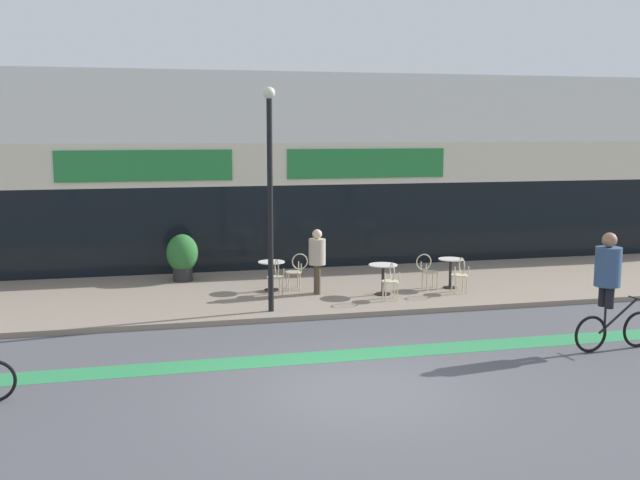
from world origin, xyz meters
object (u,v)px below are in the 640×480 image
planter_pot (182,256)px  cyclist_1 (609,281)px  bistro_table_2 (450,267)px  cafe_chair_0_near (276,275)px  cafe_chair_0_side (296,269)px  cafe_chair_2_near (460,272)px  bistro_table_0 (271,270)px  bistro_table_1 (383,273)px  cafe_chair_1_near (391,279)px  cafe_chair_2_side (427,269)px  lamp_post (270,183)px  pedestrian_near_end (317,256)px

planter_pot → cyclist_1: (7.35, -7.84, 0.52)m
bistro_table_2 → cafe_chair_0_near: size_ratio=0.83×
cafe_chair_0_side → cafe_chair_0_near: bearing=45.8°
cafe_chair_0_near → cafe_chair_2_near: 4.49m
bistro_table_0 → bistro_table_1: (2.54, -1.11, 0.01)m
bistro_table_2 → cafe_chair_2_near: bearing=-90.7°
bistro_table_2 → cafe_chair_0_side: size_ratio=0.83×
planter_pot → bistro_table_0: bearing=-39.2°
bistro_table_0 → cafe_chair_0_side: size_ratio=0.81×
bistro_table_1 → bistro_table_2: size_ratio=0.99×
bistro_table_2 → cafe_chair_1_near: size_ratio=0.83×
bistro_table_2 → cafe_chair_2_near: size_ratio=0.83×
bistro_table_2 → cafe_chair_2_side: size_ratio=0.83×
cafe_chair_0_side → planter_pot: size_ratio=0.72×
bistro_table_1 → cafe_chair_2_near: 1.91m
bistro_table_2 → cyclist_1: size_ratio=0.34×
lamp_post → bistro_table_1: bearing=19.4°
cafe_chair_2_near → cyclist_1: cyclist_1 is taller
bistro_table_0 → bistro_table_2: size_ratio=0.97×
cafe_chair_0_near → cyclist_1: bearing=-138.7°
cafe_chair_2_side → cyclist_1: 5.59m
pedestrian_near_end → lamp_post: bearing=51.3°
pedestrian_near_end → cafe_chair_2_near: bearing=171.9°
cafe_chair_1_near → lamp_post: bearing=102.6°
bistro_table_2 → cafe_chair_0_near: bearing=178.1°
cafe_chair_1_near → bistro_table_2: bearing=-58.6°
bistro_table_0 → lamp_post: 3.17m
cafe_chair_2_side → bistro_table_0: bearing=167.1°
bistro_table_1 → pedestrian_near_end: (-1.53, 0.46, 0.41)m
cafe_chair_2_side → pedestrian_near_end: (-2.79, 0.13, 0.42)m
bistro_table_0 → cafe_chair_2_near: cafe_chair_2_near is taller
bistro_table_2 → cafe_chair_1_near: cafe_chair_1_near is taller
cafe_chair_0_near → cafe_chair_2_near: same height
bistro_table_0 → planter_pot: bearing=140.8°
cafe_chair_0_near → cyclist_1: 7.65m
lamp_post → pedestrian_near_end: (1.39, 1.49, -1.88)m
bistro_table_1 → cafe_chair_0_near: 2.59m
cafe_chair_1_near → lamp_post: (-2.91, -0.40, 2.31)m
cafe_chair_1_near → cafe_chair_2_side: bearing=-48.4°
bistro_table_0 → lamp_post: (-0.38, -2.13, 2.31)m
cafe_chair_2_side → planter_pot: size_ratio=0.72×
cafe_chair_0_near → cafe_chair_1_near: same height
cafe_chair_0_side → pedestrian_near_end: 0.86m
bistro_table_1 → cyclist_1: size_ratio=0.33×
cafe_chair_0_side → cafe_chair_2_side: bearing=167.0°
bistro_table_2 → planter_pot: size_ratio=0.60×
cafe_chair_1_near → cyclist_1: (2.72, -4.41, 0.68)m
cyclist_1 → cafe_chair_2_side: bearing=100.1°
bistro_table_1 → cafe_chair_2_side: (1.27, 0.33, -0.01)m
pedestrian_near_end → bistro_table_1: bearing=167.6°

